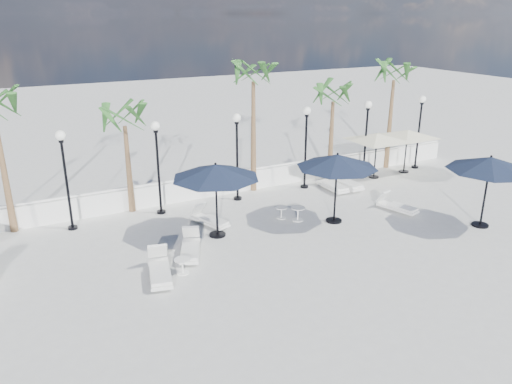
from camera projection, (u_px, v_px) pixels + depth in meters
name	position (u px, v px, depth m)	size (l,w,h in m)	color
ground	(321.00, 260.00, 16.71)	(100.00, 100.00, 0.00)	#B0B0AB
balustrade	(228.00, 183.00, 22.83)	(26.00, 0.30, 1.01)	silver
lamppost_1	(65.00, 167.00, 18.28)	(0.36, 0.36, 3.84)	black
lamppost_2	(157.00, 155.00, 19.79)	(0.36, 0.36, 3.84)	black
lamppost_3	(237.00, 145.00, 21.31)	(0.36, 0.36, 3.84)	black
lamppost_4	(306.00, 136.00, 22.82)	(0.36, 0.36, 3.84)	black
lamppost_5	(366.00, 129.00, 24.34)	(0.36, 0.36, 3.84)	black
lamppost_6	(420.00, 122.00, 25.85)	(0.36, 0.36, 3.84)	black
palm_1	(125.00, 122.00, 19.60)	(2.60, 2.60, 4.70)	brown
palm_2	(253.00, 79.00, 21.61)	(2.60, 2.60, 6.10)	brown
palm_3	(333.00, 99.00, 23.87)	(2.60, 2.60, 4.90)	brown
palm_4	(394.00, 78.00, 25.20)	(2.60, 2.60, 5.70)	brown
lounger_2	(160.00, 270.00, 15.51)	(1.08, 2.09, 0.75)	white
lounger_3	(210.00, 219.00, 19.43)	(1.12, 1.84, 0.66)	white
lounger_4	(190.00, 248.00, 17.00)	(1.31, 1.99, 0.71)	white
lounger_5	(397.00, 206.00, 20.79)	(1.03, 1.83, 0.65)	white
lounger_6	(344.00, 182.00, 23.64)	(0.77, 2.16, 0.80)	white
lounger_7	(332.00, 184.00, 23.33)	(0.68, 2.00, 0.74)	white
side_table_0	(182.00, 265.00, 15.75)	(0.51, 0.51, 0.50)	white
side_table_1	(281.00, 212.00, 20.03)	(0.48, 0.48, 0.47)	white
side_table_2	(298.00, 213.00, 19.80)	(0.56, 0.56, 0.55)	white
parasol_navy_left	(216.00, 172.00, 17.71)	(3.20, 3.20, 2.82)	black
parasol_navy_mid	(337.00, 161.00, 18.98)	(3.14, 3.14, 2.82)	black
parasol_navy_right	(490.00, 164.00, 18.56)	(3.17, 3.17, 2.84)	black
parasol_cream_sq_a	(377.00, 134.00, 24.36)	(4.94, 4.94, 2.42)	black
parasol_cream_sq_b	(408.00, 130.00, 25.24)	(4.77, 4.77, 2.39)	black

